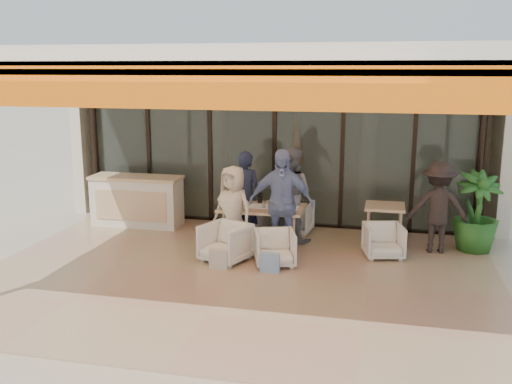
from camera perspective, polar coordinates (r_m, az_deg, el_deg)
ground at (r=9.00m, az=-1.92°, el=-8.34°), size 70.00×70.00×0.00m
terrace_floor at (r=9.00m, az=-1.92°, el=-8.31°), size 8.00×6.00×0.01m
terrace_structure at (r=8.17m, az=-2.58°, el=12.82°), size 8.00×6.00×3.40m
glass_storefront at (r=11.46m, az=1.87°, el=4.42°), size 8.08×0.10×3.20m
interior_block at (r=13.66m, az=3.81°, el=8.35°), size 9.05×3.62×3.52m
host_counter at (r=11.82m, az=-11.82°, el=-0.86°), size 1.85×0.65×1.04m
dining_table at (r=10.22m, az=0.61°, el=-1.77°), size 1.50×0.90×0.93m
chair_far_left at (r=11.28m, az=-0.43°, el=-2.08°), size 0.92×0.89×0.74m
chair_far_right at (r=11.12m, az=3.79°, el=-2.39°), size 0.74×0.70×0.71m
chair_near_left at (r=9.51m, az=-3.08°, el=-4.92°), size 0.89×0.87×0.72m
chair_near_right at (r=9.33m, az=1.91°, el=-5.47°), size 0.78×0.76×0.65m
diner_navy at (r=10.69m, az=-1.05°, el=-0.30°), size 0.65×0.47×1.68m
diner_grey at (r=10.52m, az=3.40°, el=-0.26°), size 1.02×0.90×1.78m
diner_cream at (r=9.86m, az=-2.31°, el=-1.79°), size 0.88×0.73×1.54m
diner_periwinkle at (r=9.64m, az=2.50°, el=-1.14°), size 1.12×0.54×1.86m
tote_bag_cream at (r=9.21m, az=-3.76°, el=-6.77°), size 0.30×0.10×0.34m
tote_bag_blue at (r=9.01m, az=1.41°, el=-7.17°), size 0.30×0.10×0.34m
side_table at (r=10.59m, az=12.75°, el=-1.85°), size 0.70×0.70×0.74m
side_chair at (r=9.94m, az=12.63°, el=-4.65°), size 0.75×0.72×0.65m
standing_woman at (r=10.32m, az=17.73°, el=-1.51°), size 1.06×0.63×1.63m
potted_palm at (r=10.64m, az=21.18°, el=-1.90°), size 0.98×0.98×1.43m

